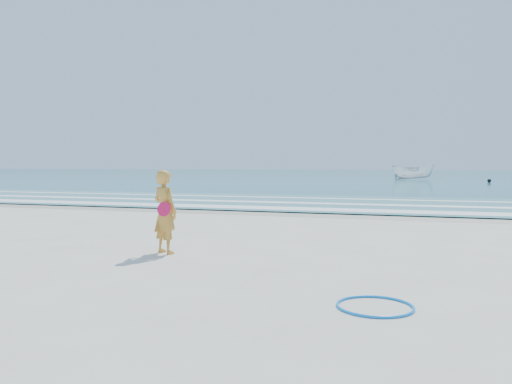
% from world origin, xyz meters
% --- Properties ---
extents(ground, '(400.00, 400.00, 0.00)m').
position_xyz_m(ground, '(0.00, 0.00, 0.00)').
color(ground, silver).
rests_on(ground, ground).
extents(wet_sand, '(400.00, 2.40, 0.00)m').
position_xyz_m(wet_sand, '(0.00, 9.00, 0.00)').
color(wet_sand, '#B2A893').
rests_on(wet_sand, ground).
extents(ocean, '(400.00, 190.00, 0.04)m').
position_xyz_m(ocean, '(0.00, 105.00, 0.02)').
color(ocean, '#19727F').
rests_on(ocean, ground).
extents(shallow, '(400.00, 10.00, 0.01)m').
position_xyz_m(shallow, '(0.00, 14.00, 0.04)').
color(shallow, '#59B7AD').
rests_on(shallow, ocean).
extents(foam_near, '(400.00, 1.40, 0.01)m').
position_xyz_m(foam_near, '(0.00, 10.30, 0.05)').
color(foam_near, white).
rests_on(foam_near, shallow).
extents(foam_mid, '(400.00, 0.90, 0.01)m').
position_xyz_m(foam_mid, '(0.00, 13.20, 0.05)').
color(foam_mid, white).
rests_on(foam_mid, shallow).
extents(foam_far, '(400.00, 0.60, 0.01)m').
position_xyz_m(foam_far, '(0.00, 16.50, 0.05)').
color(foam_far, white).
rests_on(foam_far, shallow).
extents(hoop, '(1.18, 1.18, 0.03)m').
position_xyz_m(hoop, '(3.43, -1.98, 0.02)').
color(hoop, '#0D86EF').
rests_on(hoop, ground).
extents(boat, '(5.18, 2.90, 1.89)m').
position_xyz_m(boat, '(2.88, 53.63, 0.98)').
color(boat, white).
rests_on(boat, ocean).
extents(buoy, '(0.37, 0.37, 0.37)m').
position_xyz_m(buoy, '(10.09, 45.29, 0.22)').
color(buoy, black).
rests_on(buoy, ocean).
extents(woman, '(0.68, 0.58, 1.58)m').
position_xyz_m(woman, '(-0.67, 0.47, 0.79)').
color(woman, gold).
rests_on(woman, ground).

